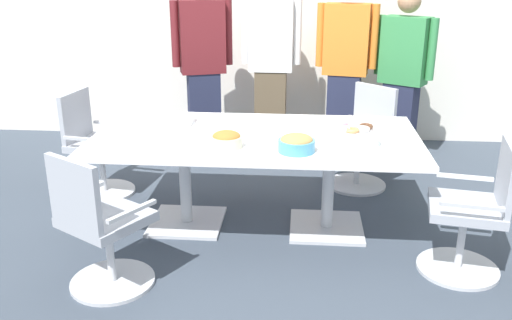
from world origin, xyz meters
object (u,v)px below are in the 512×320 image
(office_chair_2, at_px, (473,216))
(person_standing_2, at_px, (345,65))
(snack_bowl_pretzels, at_px, (227,139))
(snack_bowl_cookies, at_px, (297,143))
(office_chair_3, at_px, (362,143))
(donut_platter, at_px, (351,127))
(plate_stack, at_px, (365,141))
(person_standing_1, at_px, (271,61))
(conference_table, at_px, (256,151))
(person_standing_3, at_px, (403,76))
(person_standing_0, at_px, (203,63))
(office_chair_1, at_px, (100,230))
(office_chair_0, at_px, (95,149))
(napkin_pile, at_px, (181,119))

(office_chair_2, distance_m, person_standing_2, 2.45)
(snack_bowl_pretzels, distance_m, snack_bowl_cookies, 0.49)
(office_chair_3, xyz_separation_m, donut_platter, (-0.18, -0.74, 0.37))
(donut_platter, distance_m, plate_stack, 0.37)
(person_standing_1, relative_size, plate_stack, 8.94)
(person_standing_1, bearing_deg, conference_table, 91.05)
(office_chair_2, relative_size, plate_stack, 4.32)
(person_standing_3, xyz_separation_m, snack_bowl_pretzels, (-1.50, -1.93, -0.08))
(conference_table, relative_size, person_standing_2, 1.31)
(person_standing_3, xyz_separation_m, donut_platter, (-0.61, -1.42, -0.12))
(office_chair_3, relative_size, donut_platter, 2.73)
(office_chair_3, distance_m, person_standing_1, 1.33)
(snack_bowl_pretzels, bearing_deg, plate_stack, 8.56)
(plate_stack, bearing_deg, snack_bowl_pretzels, -171.44)
(person_standing_1, bearing_deg, person_standing_0, 13.77)
(office_chair_1, relative_size, office_chair_2, 1.00)
(person_standing_0, bearing_deg, office_chair_2, 116.10)
(donut_platter, height_order, plate_stack, plate_stack)
(person_standing_1, xyz_separation_m, snack_bowl_pretzels, (-0.19, -2.05, -0.19))
(conference_table, bearing_deg, person_standing_3, 50.82)
(person_standing_3, height_order, snack_bowl_pretzels, person_standing_3)
(person_standing_1, bearing_deg, office_chair_3, 139.01)
(conference_table, xyz_separation_m, office_chair_0, (-1.46, 0.55, -0.22))
(person_standing_1, relative_size, person_standing_3, 1.10)
(office_chair_1, relative_size, snack_bowl_cookies, 3.65)
(office_chair_3, height_order, snack_bowl_pretzels, office_chair_3)
(office_chair_1, relative_size, snack_bowl_pretzels, 4.17)
(conference_table, relative_size, donut_platter, 7.20)
(snack_bowl_pretzels, height_order, napkin_pile, snack_bowl_pretzels)
(person_standing_0, xyz_separation_m, snack_bowl_pretzels, (0.49, -1.90, -0.18))
(office_chair_3, bearing_deg, conference_table, 88.68)
(person_standing_0, relative_size, person_standing_2, 1.02)
(person_standing_0, xyz_separation_m, person_standing_2, (1.43, 0.13, -0.02))
(person_standing_0, distance_m, person_standing_1, 0.69)
(office_chair_1, height_order, snack_bowl_cookies, office_chair_1)
(napkin_pile, bearing_deg, office_chair_2, -21.17)
(person_standing_2, bearing_deg, napkin_pile, 57.99)
(office_chair_3, distance_m, snack_bowl_pretzels, 1.69)
(conference_table, height_order, plate_stack, plate_stack)
(person_standing_0, distance_m, snack_bowl_cookies, 2.19)
(person_standing_3, bearing_deg, napkin_pile, 66.34)
(person_standing_1, xyz_separation_m, person_standing_2, (0.75, -0.02, -0.03))
(person_standing_0, relative_size, donut_platter, 5.63)
(donut_platter, xyz_separation_m, plate_stack, (0.07, -0.36, 0.00))
(office_chair_1, bearing_deg, person_standing_2, 89.82)
(office_chair_3, height_order, donut_platter, office_chair_3)
(person_standing_0, relative_size, person_standing_3, 1.10)
(conference_table, bearing_deg, office_chair_2, -20.73)
(person_standing_1, height_order, person_standing_3, person_standing_1)
(office_chair_2, relative_size, napkin_pile, 5.04)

